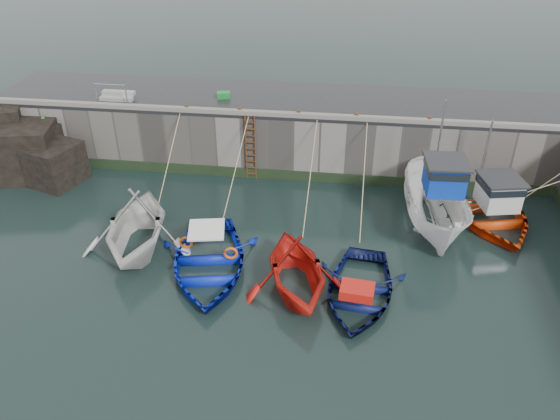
# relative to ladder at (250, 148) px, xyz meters

# --- Properties ---
(ground) EXTENTS (120.00, 120.00, 0.00)m
(ground) POSITION_rel_ladder_xyz_m (2.00, -9.91, -1.59)
(ground) COLOR black
(ground) RESTS_ON ground
(quay_back) EXTENTS (30.00, 5.00, 3.00)m
(quay_back) POSITION_rel_ladder_xyz_m (2.00, 2.59, -0.09)
(quay_back) COLOR slate
(quay_back) RESTS_ON ground
(road_back) EXTENTS (30.00, 5.00, 0.16)m
(road_back) POSITION_rel_ladder_xyz_m (2.00, 2.59, 1.49)
(road_back) COLOR black
(road_back) RESTS_ON quay_back
(kerb_back) EXTENTS (30.00, 0.30, 0.20)m
(kerb_back) POSITION_rel_ladder_xyz_m (2.00, 0.24, 1.67)
(kerb_back) COLOR slate
(kerb_back) RESTS_ON road_back
(algae_back) EXTENTS (30.00, 0.08, 0.50)m
(algae_back) POSITION_rel_ladder_xyz_m (2.00, 0.05, -1.34)
(algae_back) COLOR black
(algae_back) RESTS_ON ground
(rock_outcrop) EXTENTS (5.85, 4.24, 3.41)m
(rock_outcrop) POSITION_rel_ladder_xyz_m (-10.92, -0.80, -0.33)
(rock_outcrop) COLOR black
(rock_outcrop) RESTS_ON ground
(ladder) EXTENTS (0.51, 0.08, 3.20)m
(ladder) POSITION_rel_ladder_xyz_m (0.00, 0.00, 0.00)
(ladder) COLOR #3F1E0F
(ladder) RESTS_ON ground
(boat_near_white) EXTENTS (5.19, 5.79, 2.75)m
(boat_near_white) POSITION_rel_ladder_xyz_m (-3.36, -6.26, -1.59)
(boat_near_white) COLOR silver
(boat_near_white) RESTS_ON ground
(boat_near_white_rope) EXTENTS (0.04, 4.64, 3.10)m
(boat_near_white_rope) POSITION_rel_ladder_xyz_m (-3.36, -1.84, -1.59)
(boat_near_white_rope) COLOR tan
(boat_near_white_rope) RESTS_ON ground
(boat_near_blue) EXTENTS (4.99, 6.25, 1.16)m
(boat_near_blue) POSITION_rel_ladder_xyz_m (-0.35, -7.24, -1.59)
(boat_near_blue) COLOR #0B1FA8
(boat_near_blue) RESTS_ON ground
(boat_near_blue_rope) EXTENTS (0.04, 5.48, 3.10)m
(boat_near_blue_rope) POSITION_rel_ladder_xyz_m (-0.35, -2.33, -1.59)
(boat_near_blue_rope) COLOR tan
(boat_near_blue_rope) RESTS_ON ground
(boat_near_blacktrim) EXTENTS (5.12, 5.53, 2.40)m
(boat_near_blacktrim) POSITION_rel_ladder_xyz_m (2.99, -7.94, -1.59)
(boat_near_blacktrim) COLOR red
(boat_near_blacktrim) RESTS_ON ground
(boat_near_blacktrim_rope) EXTENTS (0.04, 6.11, 3.10)m
(boat_near_blacktrim_rope) POSITION_rel_ladder_xyz_m (2.99, -2.68, -1.59)
(boat_near_blacktrim_rope) COLOR tan
(boat_near_blacktrim_rope) RESTS_ON ground
(boat_near_navy) EXTENTS (3.93, 5.14, 0.99)m
(boat_near_navy) POSITION_rel_ladder_xyz_m (5.19, -8.01, -1.59)
(boat_near_navy) COLOR #0A1242
(boat_near_navy) RESTS_ON ground
(boat_near_navy_rope) EXTENTS (0.04, 6.17, 3.10)m
(boat_near_navy_rope) POSITION_rel_ladder_xyz_m (5.19, -2.71, -1.59)
(boat_near_navy_rope) COLOR tan
(boat_near_navy_rope) RESTS_ON ground
(boat_far_white) EXTENTS (2.68, 6.36, 5.41)m
(boat_far_white) POSITION_rel_ladder_xyz_m (8.21, -3.24, -0.57)
(boat_far_white) COLOR white
(boat_far_white) RESTS_ON ground
(boat_far_orange) EXTENTS (5.44, 6.78, 4.25)m
(boat_far_orange) POSITION_rel_ladder_xyz_m (10.59, -2.12, -1.19)
(boat_far_orange) COLOR #E33D0B
(boat_far_orange) RESTS_ON ground
(fish_crate) EXTENTS (0.71, 0.57, 0.28)m
(fish_crate) POSITION_rel_ladder_xyz_m (-1.69, 2.24, 1.71)
(fish_crate) COLOR #15782D
(fish_crate) RESTS_ON road_back
(railing) EXTENTS (1.60, 1.05, 1.00)m
(railing) POSITION_rel_ladder_xyz_m (-6.75, 1.33, 1.77)
(railing) COLOR #A5A8AD
(railing) RESTS_ON road_back
(bollard_a) EXTENTS (0.18, 0.18, 0.28)m
(bollard_a) POSITION_rel_ladder_xyz_m (-3.00, 0.34, 1.71)
(bollard_a) COLOR #3F1E0F
(bollard_a) RESTS_ON road_back
(bollard_b) EXTENTS (0.18, 0.18, 0.28)m
(bollard_b) POSITION_rel_ladder_xyz_m (-0.50, 0.34, 1.71)
(bollard_b) COLOR #3F1E0F
(bollard_b) RESTS_ON road_back
(bollard_c) EXTENTS (0.18, 0.18, 0.28)m
(bollard_c) POSITION_rel_ladder_xyz_m (2.20, 0.34, 1.71)
(bollard_c) COLOR #3F1E0F
(bollard_c) RESTS_ON road_back
(bollard_d) EXTENTS (0.18, 0.18, 0.28)m
(bollard_d) POSITION_rel_ladder_xyz_m (4.80, 0.34, 1.71)
(bollard_d) COLOR #3F1E0F
(bollard_d) RESTS_ON road_back
(bollard_e) EXTENTS (0.18, 0.18, 0.28)m
(bollard_e) POSITION_rel_ladder_xyz_m (8.00, 0.34, 1.71)
(bollard_e) COLOR #3F1E0F
(bollard_e) RESTS_ON road_back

